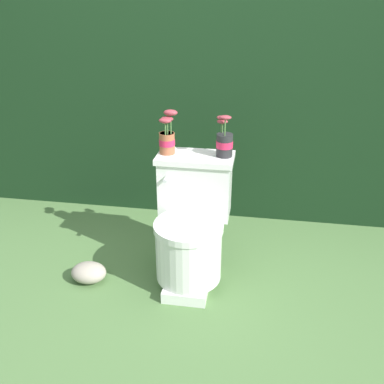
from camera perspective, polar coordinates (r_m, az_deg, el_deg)
ground_plane at (r=2.41m, az=-1.26°, el=-12.31°), size 12.00×12.00×0.00m
hedge_backdrop at (r=3.25m, az=2.82°, el=12.66°), size 3.79×0.86×1.52m
toilet at (r=2.31m, az=-0.11°, el=-4.70°), size 0.41×0.52×0.68m
potted_plant_left at (r=2.28m, az=-3.33°, el=7.29°), size 0.10×0.10×0.24m
potted_plant_midleft at (r=2.25m, az=4.34°, el=6.70°), size 0.09×0.09×0.23m
garden_stone at (r=2.48m, az=-13.60°, el=-10.40°), size 0.20×0.16×0.11m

